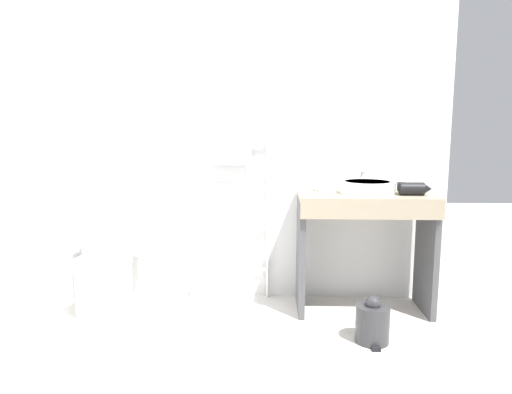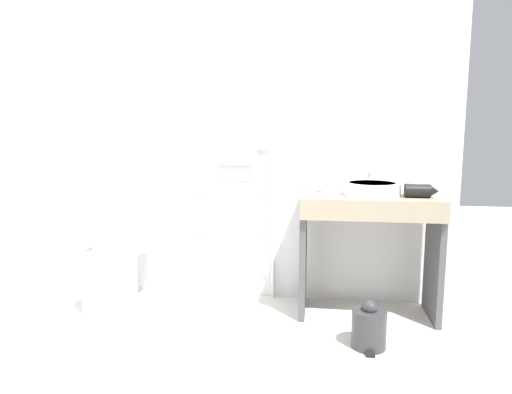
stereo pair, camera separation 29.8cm
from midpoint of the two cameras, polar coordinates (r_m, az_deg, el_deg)
wall_back at (r=3.44m, az=2.67°, el=8.55°), size 2.91×0.12×2.56m
wall_side at (r=3.17m, az=-25.02°, el=7.79°), size 0.12×2.07×2.56m
toilet at (r=3.39m, az=-14.90°, el=-8.07°), size 0.41×0.54×0.77m
towel_radiator at (r=3.38m, az=-0.27°, el=1.57°), size 0.61×0.06×1.23m
vanity_counter at (r=3.22m, az=16.50°, el=-4.61°), size 0.92×0.48×0.84m
sink_basin at (r=3.19m, az=16.90°, el=1.02°), size 0.38×0.38×0.08m
faucet at (r=3.37m, az=16.46°, el=2.25°), size 0.02×0.10×0.15m
cup_near_wall at (r=3.27m, az=9.80°, el=1.58°), size 0.07×0.07×0.10m
cup_near_edge at (r=3.23m, az=11.56°, el=1.41°), size 0.08×0.08×0.10m
hair_dryer at (r=3.19m, az=22.27°, el=0.73°), size 0.21×0.18×0.09m
trash_bin at (r=2.89m, az=16.94°, el=-15.38°), size 0.20×0.24×0.29m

